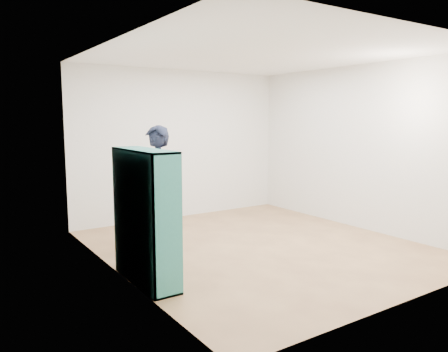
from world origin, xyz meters
TOP-DOWN VIEW (x-y plane):
  - floor at (0.00, 0.00)m, footprint 4.50×4.50m
  - ceiling at (0.00, 0.00)m, footprint 4.50×4.50m
  - wall_left at (-2.00, 0.00)m, footprint 0.02×4.50m
  - wall_right at (2.00, 0.00)m, footprint 0.02×4.50m
  - wall_back at (0.00, 2.25)m, footprint 4.00×0.02m
  - wall_front at (0.00, -2.25)m, footprint 4.00×0.02m
  - bookshelf at (-1.86, -0.36)m, footprint 0.32×1.08m
  - person at (-1.20, 0.68)m, footprint 0.60×0.72m
  - smartphone at (-1.37, 0.71)m, footprint 0.06×0.10m

SIDE VIEW (x-z plane):
  - floor at x=0.00m, z-range 0.00..0.00m
  - bookshelf at x=-1.86m, z-range -0.02..1.42m
  - person at x=-1.20m, z-range 0.00..1.68m
  - smartphone at x=-1.37m, z-range 0.88..1.02m
  - wall_left at x=-2.00m, z-range 0.00..2.60m
  - wall_right at x=2.00m, z-range 0.00..2.60m
  - wall_back at x=0.00m, z-range 0.00..2.60m
  - wall_front at x=0.00m, z-range 0.00..2.60m
  - ceiling at x=0.00m, z-range 2.60..2.60m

